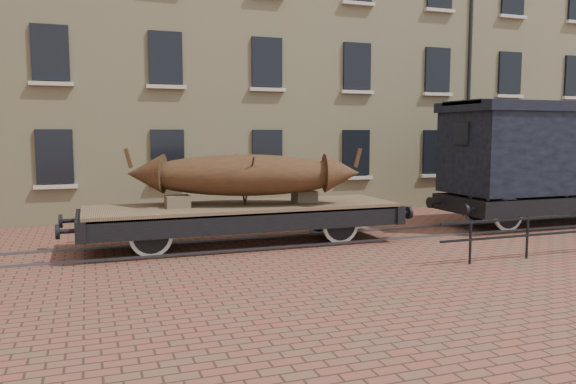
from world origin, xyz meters
name	(u,v)px	position (x,y,z in m)	size (l,w,h in m)	color
ground	(288,242)	(0.00, 0.00, 0.00)	(90.00, 90.00, 0.00)	brown
warehouse_cream	(276,41)	(3.00, 9.99, 7.00)	(40.00, 10.19, 14.00)	beige
rail_track	(288,241)	(0.00, 0.00, 0.03)	(30.00, 1.52, 0.06)	#59595E
flatcar_wagon	(244,213)	(-1.23, 0.00, 0.85)	(9.06, 2.46, 1.37)	brown
iron_boat	(245,175)	(-1.19, 0.00, 1.85)	(6.08, 3.11, 1.49)	#512F16
goods_van	(547,148)	(8.79, 0.00, 2.44)	(7.54, 2.75, 3.90)	black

